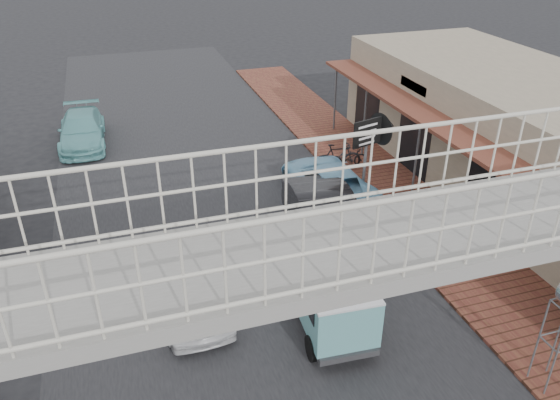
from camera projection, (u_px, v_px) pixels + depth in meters
ground at (262, 338)px, 13.16m from camera, size 120.00×120.00×0.00m
road_strip at (262, 337)px, 13.15m from camera, size 10.00×60.00×0.01m
sidewalk at (431, 230)px, 17.38m from camera, size 3.00×40.00×0.10m
shophouse_row at (539, 144)px, 18.48m from camera, size 7.20×18.00×4.00m
footbridge at (332, 356)px, 8.29m from camera, size 16.40×2.40×6.34m
white_hatchback at (188, 281)px, 13.95m from camera, size 1.79×4.21×1.42m
dark_sedan at (326, 222)px, 16.33m from camera, size 2.27×5.14×1.64m
angkot_curb at (328, 181)px, 19.07m from camera, size 2.46×4.81×1.30m
angkot_far at (82, 130)px, 23.34m from camera, size 1.97×4.57×1.31m
angkot_van at (327, 287)px, 13.15m from camera, size 1.77×3.53×1.69m
motorcycle_near at (348, 158)px, 21.18m from camera, size 1.59×0.69×0.81m
motorcycle_far at (338, 157)px, 20.82m from camera, size 1.91×0.71×1.12m
arrow_sign at (385, 129)px, 18.18m from camera, size 1.86×1.23×3.07m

